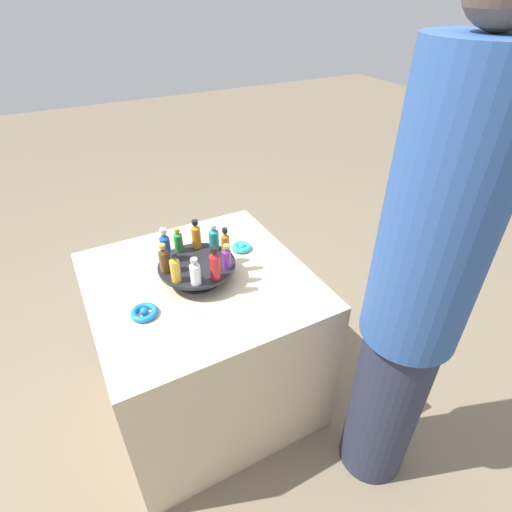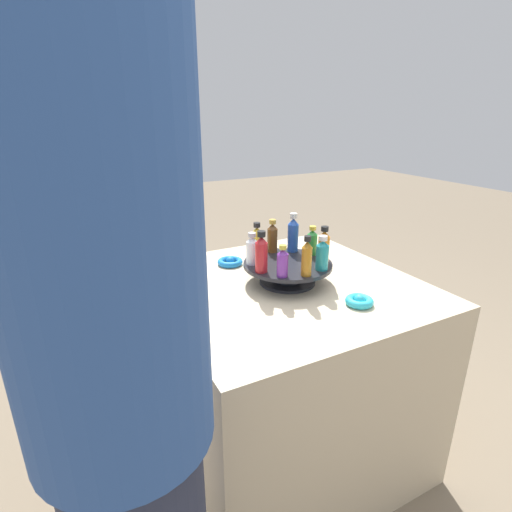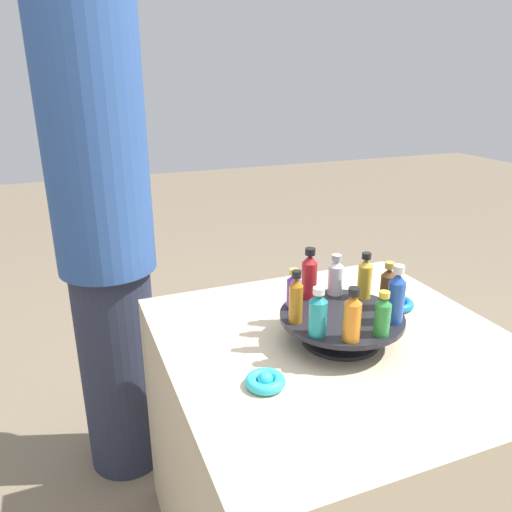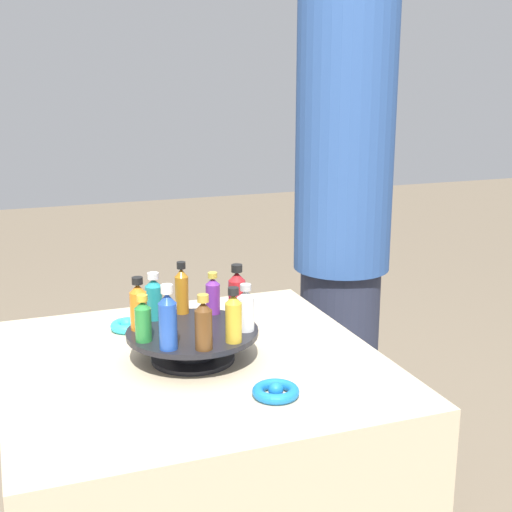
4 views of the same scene
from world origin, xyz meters
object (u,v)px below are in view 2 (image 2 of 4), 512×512
object	(u,v)px
bottle_amber	(307,258)
person_figure	(116,358)
bottle_orange	(324,246)
ribbon_bow_teal	(359,301)
bottle_clear	(252,250)
bottle_purple	(283,262)
bottle_green	(312,242)
ribbon_bow_blue	(230,262)
display_stand	(288,270)
bottle_red	(261,253)
bottle_teal	(322,254)
bottle_brown	(272,237)
bottle_gold	(257,241)
bottle_blue	(293,234)

from	to	relation	value
bottle_amber	person_figure	xyz separation A→B (m)	(-0.61, -0.36, 0.05)
bottle_orange	ribbon_bow_teal	size ratio (longest dim) A/B	1.44
bottle_clear	bottle_orange	distance (m)	0.24
bottle_purple	person_figure	world-z (taller)	person_figure
bottle_green	ribbon_bow_blue	bearing A→B (deg)	136.09
display_stand	bottle_orange	size ratio (longest dim) A/B	2.44
bottle_red	ribbon_bow_blue	world-z (taller)	bottle_red
bottle_clear	bottle_purple	xyz separation A→B (m)	(0.03, -0.14, -0.00)
person_figure	bottle_clear	bearing A→B (deg)	8.17
bottle_teal	bottle_orange	distance (m)	0.07
bottle_teal	bottle_brown	bearing A→B (deg)	104.07
display_stand	bottle_amber	bearing A→B (deg)	-93.93
bottle_red	bottle_green	bearing A→B (deg)	14.07
bottle_brown	bottle_orange	size ratio (longest dim) A/B	0.98
bottle_clear	display_stand	bearing A→B (deg)	-21.93
bottle_brown	bottle_teal	bearing A→B (deg)	-75.93
bottle_red	display_stand	bearing A→B (deg)	14.07
bottle_gold	ribbon_bow_teal	bearing A→B (deg)	-63.88
bottle_teal	bottle_blue	bearing A→B (deg)	86.07
bottle_gold	bottle_orange	distance (m)	0.23
ribbon_bow_blue	bottle_green	bearing A→B (deg)	-43.91
bottle_blue	bottle_orange	world-z (taller)	bottle_blue
bottle_clear	bottle_amber	xyz separation A→B (m)	(0.10, -0.16, 0.01)
display_stand	person_figure	bearing A→B (deg)	-142.31
bottle_brown	bottle_clear	xyz separation A→B (m)	(-0.12, -0.07, -0.01)
bottle_blue	bottle_teal	world-z (taller)	bottle_blue
bottle_blue	bottle_clear	world-z (taller)	bottle_blue
bottle_green	ribbon_bow_blue	distance (m)	0.33
bottle_brown	bottle_orange	world-z (taller)	bottle_orange
bottle_amber	ribbon_bow_teal	bearing A→B (deg)	-47.27
bottle_orange	display_stand	bearing A→B (deg)	158.07
bottle_red	ribbon_bow_teal	xyz separation A→B (m)	(0.22, -0.21, -0.12)
bottle_brown	bottle_amber	xyz separation A→B (m)	(-0.02, -0.24, 0.00)
ribbon_bow_teal	bottle_green	bearing A→B (deg)	87.58
bottle_gold	ribbon_bow_blue	distance (m)	0.19
bottle_clear	ribbon_bow_blue	world-z (taller)	bottle_clear
bottle_gold	bottle_red	distance (m)	0.14
bottle_green	bottle_blue	size ratio (longest dim) A/B	0.74
bottle_orange	ribbon_bow_teal	distance (m)	0.23
person_figure	bottle_red	bearing A→B (deg)	4.10
bottle_green	display_stand	bearing A→B (deg)	-165.93
display_stand	person_figure	xyz separation A→B (m)	(-0.62, -0.48, 0.14)
bottle_orange	ribbon_bow_blue	distance (m)	0.38
bottle_clear	bottle_orange	size ratio (longest dim) A/B	0.88
display_stand	bottle_clear	xyz separation A→B (m)	(-0.11, 0.04, 0.08)
display_stand	bottle_amber	world-z (taller)	bottle_amber
bottle_blue	bottle_orange	size ratio (longest dim) A/B	1.15
bottle_orange	bottle_red	bearing A→B (deg)	176.07
bottle_blue	bottle_clear	xyz separation A→B (m)	(-0.19, -0.05, -0.01)
bottle_blue	bottle_amber	size ratio (longest dim) A/B	1.10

